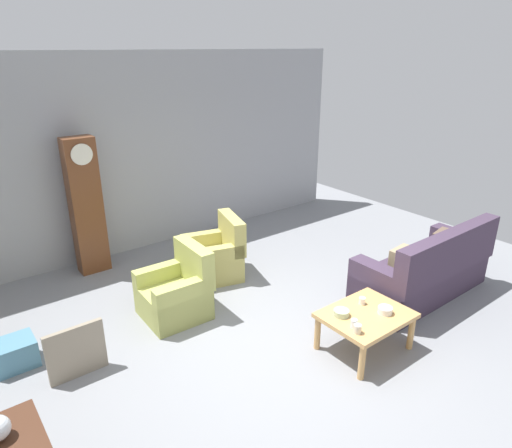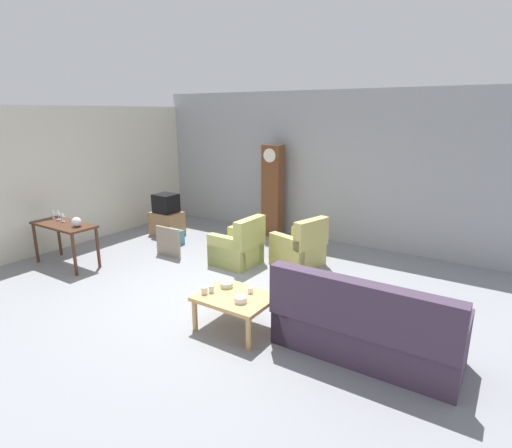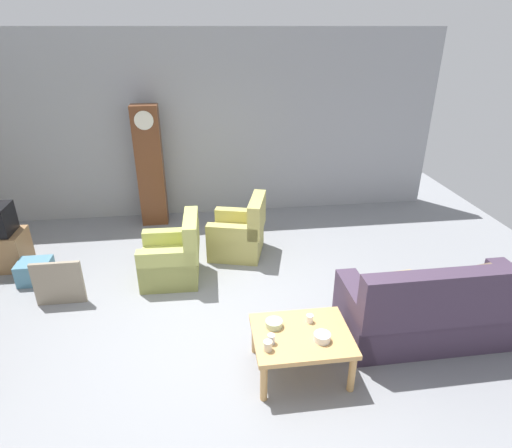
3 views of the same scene
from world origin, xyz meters
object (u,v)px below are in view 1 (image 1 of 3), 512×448
Objects in this scene: armchair_olive_near at (177,293)px; cup_blue_rimmed at (354,324)px; armchair_olive_far at (215,257)px; cup_white_porcelain at (362,301)px; couch_floral at (425,272)px; cup_cream_tall at (357,329)px; coffee_table_wood at (366,319)px; storage_box_blue at (15,353)px; bowl_shallow_green at (341,313)px; bowl_white_stacked at (385,310)px; grandfather_clock at (86,206)px; framed_picture_leaning at (76,352)px.

armchair_olive_near is 9.67× the size of cup_blue_rimmed.
cup_white_porcelain is (0.50, -2.37, 0.20)m from armchair_olive_far.
couch_floral reaches higher than cup_cream_tall.
coffee_table_wood is (0.38, -2.54, 0.09)m from armchair_olive_far.
storage_box_blue is 2.46× the size of bowl_shallow_green.
armchair_olive_near is 2.36m from coffee_table_wood.
armchair_olive_near is at bearing 129.67° from cup_white_porcelain.
cup_blue_rimmed is 0.49m from bowl_white_stacked.
grandfather_clock reaches higher than storage_box_blue.
grandfather_clock is at bearing 112.11° from bowl_shallow_green.
storage_box_blue is 3.68m from cup_cream_tall.
couch_floral reaches higher than framed_picture_leaning.
storage_box_blue is 3.58m from bowl_shallow_green.
cup_white_porcelain is 0.51m from cup_blue_rimmed.
coffee_table_wood is (1.35, -1.93, 0.09)m from armchair_olive_near.
bowl_white_stacked is 0.92× the size of bowl_shallow_green.
grandfather_clock is at bearing 67.35° from framed_picture_leaning.
storage_box_blue is at bearing 130.22° from framed_picture_leaning.
cup_white_porcelain is at bearing 99.70° from bowl_white_stacked.
couch_floral is at bearing 5.25° from cup_white_porcelain.
bowl_white_stacked is at bearing -64.13° from grandfather_clock.
armchair_olive_far is 0.47× the size of grandfather_clock.
armchair_olive_near is at bearing 124.86° from coffee_table_wood.
grandfather_clock is at bearing 109.05° from cup_cream_tall.
cup_cream_tall is at bearing -35.65° from framed_picture_leaning.
coffee_table_wood is at bearing -81.53° from armchair_olive_far.
bowl_shallow_green is (2.49, -1.37, 0.20)m from framed_picture_leaning.
cup_cream_tall is at bearing -109.13° from bowl_shallow_green.
cup_blue_rimmed is at bearing -37.03° from storage_box_blue.
bowl_shallow_green is (-0.25, 0.14, 0.10)m from coffee_table_wood.
armchair_olive_near is (-2.97, 1.63, -0.05)m from couch_floral.
bowl_shallow_green is at bearing -58.58° from armchair_olive_near.
framed_picture_leaning is at bearing -49.78° from storage_box_blue.
bowl_white_stacked is at bearing 6.47° from cup_cream_tall.
cup_white_porcelain is (-1.50, -0.14, 0.15)m from couch_floral.
cup_blue_rimmed is 0.25m from bowl_shallow_green.
cup_blue_rimmed is at bearing -63.16° from armchair_olive_near.
cup_cream_tall is at bearing -166.23° from couch_floral.
armchair_olive_far reaches higher than coffee_table_wood.
bowl_shallow_green is (0.11, 0.33, -0.01)m from cup_cream_tall.
cup_cream_tall is (0.01, -2.72, 0.21)m from armchair_olive_far.
cup_blue_rimmed is 0.99× the size of cup_cream_tall.
bowl_shallow_green is at bearing 150.42° from coffee_table_wood.
grandfather_clock reaches higher than coffee_table_wood.
storage_box_blue is at bearing 142.97° from cup_blue_rimmed.
coffee_table_wood reaches higher than storage_box_blue.
framed_picture_leaning is 3.45× the size of bowl_shallow_green.
bowl_shallow_green is (-1.87, -0.16, 0.15)m from couch_floral.
cup_blue_rimmed is at bearing -33.71° from framed_picture_leaning.
framed_picture_leaning reaches higher than bowl_shallow_green.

